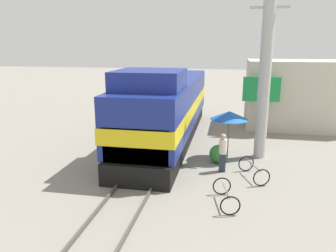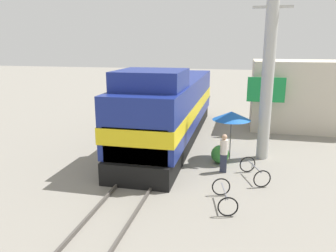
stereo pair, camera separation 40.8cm
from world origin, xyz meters
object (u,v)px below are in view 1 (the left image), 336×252
object	(u,v)px
utility_pole	(265,75)
bicycle_spare	(226,195)
locomotive	(166,109)
vendor_umbrella	(229,115)
bicycle	(253,170)
person_bystander	(223,151)
billboard_sign	(261,92)

from	to	relation	value
utility_pole	bicycle_spare	size ratio (longest dim) A/B	4.78
locomotive	bicycle_spare	world-z (taller)	locomotive
vendor_umbrella	bicycle	size ratio (longest dim) A/B	1.33
vendor_umbrella	person_bystander	size ratio (longest dim) A/B	1.38
locomotive	billboard_sign	size ratio (longest dim) A/B	3.91
utility_pole	vendor_umbrella	world-z (taller)	utility_pole
locomotive	utility_pole	distance (m)	5.93
utility_pole	bicycle_spare	distance (m)	6.93
locomotive	person_bystander	xyz separation A→B (m)	(3.39, -4.14, -0.98)
locomotive	bicycle_spare	bearing A→B (deg)	-63.76
locomotive	utility_pole	size ratio (longest dim) A/B	1.74
billboard_sign	bicycle	world-z (taller)	billboard_sign
vendor_umbrella	bicycle_spare	bearing A→B (deg)	-89.97
billboard_sign	bicycle	distance (m)	7.59
vendor_umbrella	person_bystander	bearing A→B (deg)	-96.77
bicycle_spare	bicycle	bearing A→B (deg)	54.98
locomotive	utility_pole	xyz separation A→B (m)	(5.21, -1.76, 2.22)
locomotive	bicycle	size ratio (longest dim) A/B	7.82
bicycle_spare	billboard_sign	bearing A→B (deg)	67.20
locomotive	bicycle_spare	size ratio (longest dim) A/B	8.29
person_bystander	bicycle	bearing A→B (deg)	-21.98
vendor_umbrella	bicycle_spare	world-z (taller)	vendor_umbrella
bicycle	billboard_sign	bearing A→B (deg)	-115.73
billboard_sign	bicycle	bearing A→B (deg)	-96.02
person_bystander	billboard_sign	bearing A→B (deg)	72.44
bicycle	bicycle_spare	bearing A→B (deg)	47.23
locomotive	utility_pole	world-z (taller)	utility_pole
locomotive	billboard_sign	world-z (taller)	locomotive
bicycle	utility_pole	bearing A→B (deg)	-118.99
vendor_umbrella	utility_pole	bearing A→B (deg)	19.32
person_bystander	bicycle	size ratio (longest dim) A/B	0.97
locomotive	vendor_umbrella	bearing A→B (deg)	-32.80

